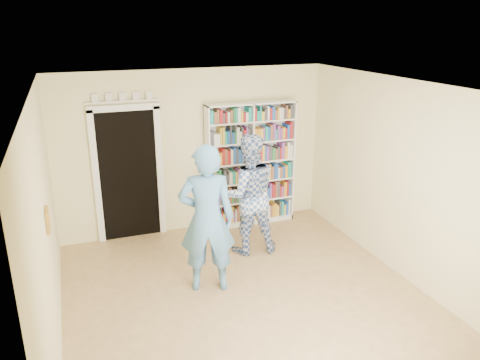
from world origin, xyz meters
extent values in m
plane|color=#9A764A|center=(0.00, 0.00, 0.00)|extent=(5.00, 5.00, 0.00)
plane|color=white|center=(0.00, 0.00, 2.70)|extent=(5.00, 5.00, 0.00)
plane|color=#F7E6AA|center=(0.00, 2.50, 1.35)|extent=(4.50, 0.00, 4.50)
plane|color=#F7E6AA|center=(-2.25, 0.00, 1.35)|extent=(0.00, 5.00, 5.00)
plane|color=#F7E6AA|center=(2.25, 0.00, 1.35)|extent=(0.00, 5.00, 5.00)
cube|color=white|center=(0.94, 2.34, 1.07)|extent=(1.55, 0.29, 2.13)
cube|color=white|center=(0.94, 2.34, 1.07)|extent=(0.02, 0.29, 2.13)
cube|color=black|center=(-1.10, 2.48, 1.05)|extent=(0.90, 0.03, 2.10)
cube|color=white|center=(-1.60, 2.47, 1.05)|extent=(0.10, 0.06, 2.20)
cube|color=white|center=(-0.60, 2.47, 1.05)|extent=(0.10, 0.06, 2.20)
cube|color=white|center=(-1.10, 2.47, 2.15)|extent=(1.10, 0.06, 0.10)
cube|color=white|center=(-1.10, 2.46, 2.25)|extent=(1.10, 0.08, 0.02)
cube|color=brown|center=(-2.23, 0.20, 1.40)|extent=(0.03, 0.25, 0.25)
imported|color=#5287B6|center=(-0.38, 0.52, 0.99)|extent=(0.83, 0.65, 1.99)
imported|color=#315297|center=(0.51, 1.35, 0.93)|extent=(0.99, 0.82, 1.86)
cube|color=white|center=(0.63, 1.14, 0.88)|extent=(0.18, 0.02, 0.26)
camera|label=1|loc=(-1.90, -4.78, 3.40)|focal=35.00mm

